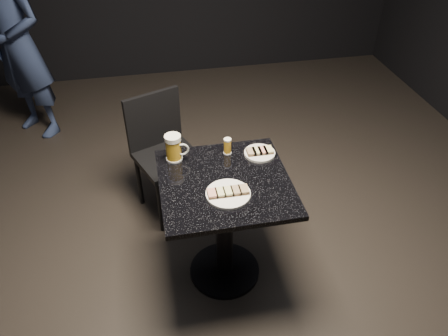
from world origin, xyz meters
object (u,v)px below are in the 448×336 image
(beer_tumbler, at_px, (228,146))
(chair, at_px, (163,148))
(plate_large, at_px, (228,194))
(plate_small, at_px, (260,153))
(table, at_px, (225,213))
(beer_mug, at_px, (174,148))
(patron, at_px, (18,44))

(beer_tumbler, distance_m, chair, 0.67)
(plate_large, distance_m, chair, 0.93)
(plate_small, bearing_deg, beer_tumbler, 165.31)
(beer_tumbler, bearing_deg, table, -104.80)
(beer_tumbler, bearing_deg, chair, 126.11)
(beer_tumbler, bearing_deg, beer_mug, -179.95)
(plate_large, distance_m, table, 0.28)
(beer_mug, bearing_deg, plate_large, -56.94)
(patron, relative_size, chair, 1.91)
(plate_large, relative_size, beer_mug, 1.47)
(table, bearing_deg, plate_small, 38.96)
(plate_large, xyz_separation_m, chair, (-0.28, 0.85, -0.26))
(plate_large, bearing_deg, table, 87.37)
(beer_mug, xyz_separation_m, beer_tumbler, (0.31, 0.00, -0.03))
(plate_small, bearing_deg, plate_large, -128.40)
(plate_large, height_order, patron, patron)
(plate_small, height_order, table, plate_small)
(beer_mug, height_order, chair, beer_mug)
(table, bearing_deg, plate_large, -92.63)
(plate_small, height_order, patron, patron)
(beer_tumbler, bearing_deg, patron, 129.12)
(table, distance_m, beer_mug, 0.47)
(patron, distance_m, chair, 1.69)
(plate_large, xyz_separation_m, beer_mug, (-0.24, 0.36, 0.07))
(beer_mug, xyz_separation_m, chair, (-0.05, 0.48, -0.33))
(beer_mug, relative_size, beer_tumbler, 1.61)
(plate_large, xyz_separation_m, beer_tumbler, (0.07, 0.36, 0.04))
(patron, relative_size, beer_tumbler, 16.97)
(beer_mug, bearing_deg, table, -45.40)
(patron, bearing_deg, plate_small, -7.61)
(plate_small, height_order, beer_mug, beer_mug)
(plate_large, relative_size, table, 0.31)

